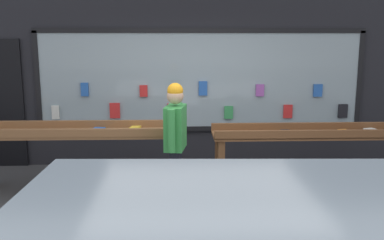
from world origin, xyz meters
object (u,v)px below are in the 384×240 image
display_table_right (313,138)px  small_dog (135,193)px  person_browsing (176,137)px  display_table_left (81,137)px

display_table_right → small_dog: display_table_right is taller
small_dog → person_browsing: bearing=-78.0°
display_table_left → small_dog: 1.24m
person_browsing → display_table_left: bearing=75.3°
display_table_left → display_table_right: bearing=-0.1°
display_table_left → small_dog: bearing=-45.3°
display_table_left → person_browsing: size_ratio=1.79×
display_table_right → small_dog: (-2.44, -0.80, -0.47)m
display_table_left → display_table_right: (3.23, -0.00, -0.05)m
display_table_right → person_browsing: (-1.93, -0.60, 0.18)m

